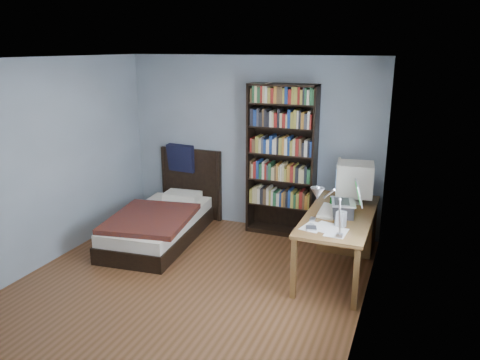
{
  "coord_description": "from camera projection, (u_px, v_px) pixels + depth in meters",
  "views": [
    {
      "loc": [
        2.3,
        -4.19,
        2.62
      ],
      "look_at": [
        0.3,
        0.9,
        1.05
      ],
      "focal_mm": 35.0,
      "sensor_mm": 36.0,
      "label": 1
    }
  ],
  "objects": [
    {
      "name": "room",
      "position": [
        185.0,
        181.0,
        4.92
      ],
      "size": [
        4.2,
        4.24,
        2.5
      ],
      "color": "#59351A",
      "rests_on": "ground"
    },
    {
      "name": "desk",
      "position": [
        345.0,
        224.0,
        5.98
      ],
      "size": [
        0.75,
        1.72,
        0.73
      ],
      "color": "brown",
      "rests_on": "floor"
    },
    {
      "name": "crt_monitor",
      "position": [
        354.0,
        180.0,
        5.81
      ],
      "size": [
        0.49,
        0.46,
        0.51
      ],
      "color": "beige",
      "rests_on": "desk"
    },
    {
      "name": "laptop",
      "position": [
        345.0,
        207.0,
        5.35
      ],
      "size": [
        0.4,
        0.39,
        0.42
      ],
      "color": "#2D2D30",
      "rests_on": "desk"
    },
    {
      "name": "desk_lamp",
      "position": [
        321.0,
        198.0,
        4.33
      ],
      "size": [
        0.25,
        0.56,
        0.66
      ],
      "color": "#99999E",
      "rests_on": "desk"
    },
    {
      "name": "keyboard",
      "position": [
        328.0,
        211.0,
        5.5
      ],
      "size": [
        0.2,
        0.49,
        0.05
      ],
      "primitive_type": "cube",
      "rotation": [
        0.0,
        0.07,
        0.03
      ],
      "color": "#B7B099",
      "rests_on": "desk"
    },
    {
      "name": "speaker",
      "position": [
        341.0,
        219.0,
        5.04
      ],
      "size": [
        0.11,
        0.11,
        0.18
      ],
      "primitive_type": "cube",
      "rotation": [
        0.0,
        0.0,
        -0.3
      ],
      "color": "gray",
      "rests_on": "desk"
    },
    {
      "name": "soda_can",
      "position": [
        333.0,
        201.0,
        5.71
      ],
      "size": [
        0.07,
        0.07,
        0.12
      ],
      "primitive_type": "cylinder",
      "color": "#083A10",
      "rests_on": "desk"
    },
    {
      "name": "mouse",
      "position": [
        342.0,
        204.0,
        5.75
      ],
      "size": [
        0.06,
        0.11,
        0.04
      ],
      "primitive_type": "ellipsoid",
      "color": "silver",
      "rests_on": "desk"
    },
    {
      "name": "phone_silver",
      "position": [
        313.0,
        219.0,
        5.26
      ],
      "size": [
        0.06,
        0.11,
        0.02
      ],
      "primitive_type": "cube",
      "rotation": [
        0.0,
        0.0,
        0.07
      ],
      "color": "silver",
      "rests_on": "desk"
    },
    {
      "name": "phone_grey",
      "position": [
        310.0,
        226.0,
        5.07
      ],
      "size": [
        0.08,
        0.11,
        0.02
      ],
      "primitive_type": "cube",
      "rotation": [
        0.0,
        0.0,
        -0.31
      ],
      "color": "gray",
      "rests_on": "desk"
    },
    {
      "name": "external_drive",
      "position": [
        311.0,
        228.0,
        4.99
      ],
      "size": [
        0.14,
        0.14,
        0.02
      ],
      "primitive_type": "cube",
      "rotation": [
        0.0,
        0.0,
        0.3
      ],
      "color": "gray",
      "rests_on": "desk"
    },
    {
      "name": "bookshelf",
      "position": [
        282.0,
        161.0,
        6.53
      ],
      "size": [
        0.96,
        0.3,
        2.13
      ],
      "color": "black",
      "rests_on": "floor"
    },
    {
      "name": "bed",
      "position": [
        162.0,
        220.0,
        6.57
      ],
      "size": [
        1.21,
        2.08,
        1.16
      ],
      "color": "black",
      "rests_on": "floor"
    }
  ]
}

